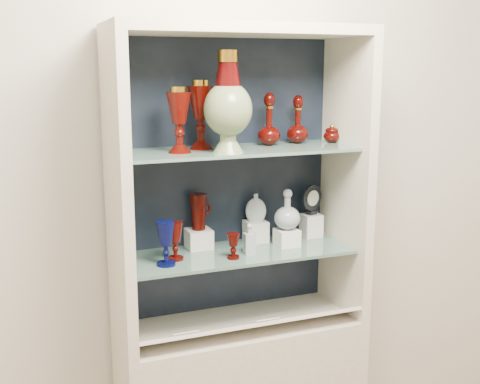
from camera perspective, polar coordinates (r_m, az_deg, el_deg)
name	(u,v)px	position (r m, az deg, el deg)	size (l,w,h in m)	color
wall_back	(221,159)	(2.56, -1.78, 3.13)	(3.50, 0.02, 2.80)	beige
cabinet_back_panel	(224,178)	(2.54, -1.55, 1.36)	(0.98, 0.02, 1.15)	black
cabinet_side_left	(118,195)	(2.24, -11.51, -0.28)	(0.04, 0.40, 1.15)	beige
cabinet_side_right	(346,178)	(2.58, 10.00, 1.33)	(0.04, 0.40, 1.15)	beige
cabinet_top_cap	(240,30)	(2.33, 0.00, 15.12)	(1.00, 0.40, 0.04)	beige
shelf_lower	(238,253)	(2.46, -0.17, -5.77)	(0.92, 0.34, 0.01)	slate
shelf_upper	(238,150)	(2.36, -0.18, 3.99)	(0.92, 0.34, 0.01)	slate
label_ledge	(250,326)	(2.44, 0.96, -12.56)	(0.92, 0.18, 0.01)	beige
label_card_0	(265,320)	(2.45, 2.38, -12.01)	(0.10, 0.07, 0.00)	white
label_card_1	(184,333)	(2.35, -5.31, -13.16)	(0.10, 0.07, 0.00)	white
pedestal_lamp_left	(179,120)	(2.25, -5.79, 6.81)	(0.09, 0.09, 0.24)	#400904
pedestal_lamp_right	(201,115)	(2.35, -3.74, 7.32)	(0.10, 0.10, 0.27)	#400904
enamel_urn	(228,102)	(2.24, -1.14, 8.53)	(0.18, 0.18, 0.37)	#0F3F1B
ruby_decanter_a	(269,116)	(2.45, 2.78, 7.21)	(0.09, 0.09, 0.24)	#3A0703
ruby_decanter_b	(298,118)	(2.54, 5.51, 7.01)	(0.09, 0.09, 0.21)	#3A0703
lidded_bowl	(332,133)	(2.58, 8.70, 5.53)	(0.07, 0.07, 0.08)	#3A0703
cobalt_goblet	(166,243)	(2.28, -7.06, -4.87)	(0.07, 0.07, 0.17)	#060A3B
ruby_goblet_tall	(175,241)	(2.34, -6.16, -4.64)	(0.06, 0.06, 0.15)	#400904
ruby_goblet_small	(233,246)	(2.35, -0.64, -5.16)	(0.05, 0.05, 0.10)	#3A0703
riser_ruby_pitcher	(199,239)	(2.49, -3.93, -4.44)	(0.10, 0.10, 0.08)	silver
ruby_pitcher	(198,212)	(2.46, -3.97, -1.89)	(0.11, 0.07, 0.15)	#400904
clear_square_bottle	(250,239)	(2.40, 0.91, -4.46)	(0.04, 0.04, 0.13)	#8F9AA5
riser_flat_flask	(256,231)	(2.58, 1.50, -3.75)	(0.09, 0.09, 0.09)	silver
flat_flask	(256,207)	(2.55, 1.51, -1.44)	(0.09, 0.04, 0.12)	#B4C1C7
riser_clear_round_decanter	(287,237)	(2.53, 4.47, -4.31)	(0.09, 0.09, 0.07)	silver
clear_round_decanter	(287,210)	(2.50, 4.51, -1.74)	(0.11, 0.11, 0.16)	#8F9AA5
riser_cameo_medallion	(311,225)	(2.67, 6.76, -3.15)	(0.08, 0.08, 0.10)	silver
cameo_medallion	(312,199)	(2.64, 6.83, -0.69)	(0.11, 0.04, 0.13)	black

